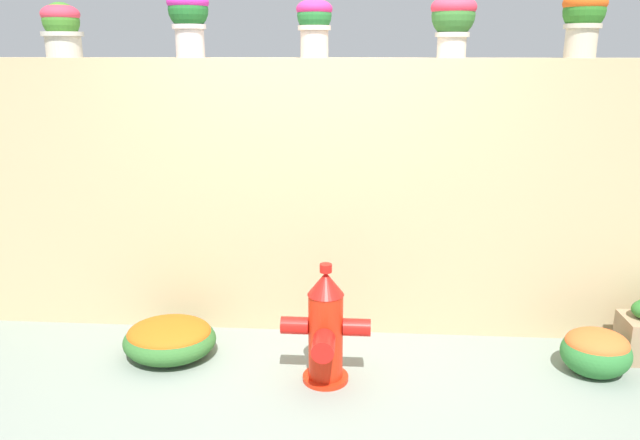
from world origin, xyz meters
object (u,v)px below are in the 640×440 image
(flower_bush_left, at_px, (596,350))
(flower_bush_right, at_px, (170,338))
(potted_plant_1, at_px, (62,27))
(potted_plant_2, at_px, (188,15))
(potted_plant_3, at_px, (314,21))
(potted_plant_5, at_px, (584,16))
(potted_plant_4, at_px, (453,18))
(fire_hydrant, at_px, (325,330))

(flower_bush_left, bearing_deg, flower_bush_right, 179.64)
(potted_plant_1, relative_size, potted_plant_2, 0.83)
(potted_plant_2, xyz_separation_m, potted_plant_3, (0.86, -0.01, -0.05))
(potted_plant_2, height_order, potted_plant_5, potted_plant_2)
(potted_plant_4, distance_m, flower_bush_right, 2.87)
(fire_hydrant, distance_m, flower_bush_left, 1.75)
(potted_plant_5, distance_m, fire_hydrant, 2.66)
(flower_bush_left, bearing_deg, potted_plant_4, 143.95)
(potted_plant_2, xyz_separation_m, flower_bush_right, (-0.08, -0.63, -2.10))
(potted_plant_1, relative_size, potted_plant_5, 0.86)
(potted_plant_5, distance_m, flower_bush_right, 3.49)
(potted_plant_3, bearing_deg, flower_bush_right, -146.53)
(potted_plant_4, bearing_deg, potted_plant_2, -178.93)
(potted_plant_5, relative_size, fire_hydrant, 0.56)
(potted_plant_1, xyz_separation_m, flower_bush_left, (3.64, -0.70, -2.01))
(potted_plant_1, xyz_separation_m, potted_plant_3, (1.79, -0.07, 0.03))
(potted_plant_1, distance_m, potted_plant_3, 1.79)
(potted_plant_3, xyz_separation_m, fire_hydrant, (0.13, -0.86, -1.85))
(potted_plant_2, height_order, potted_plant_3, potted_plant_2)
(potted_plant_3, distance_m, flower_bush_left, 2.83)
(potted_plant_1, distance_m, flower_bush_left, 4.22)
(potted_plant_5, bearing_deg, potted_plant_2, -178.94)
(potted_plant_2, distance_m, potted_plant_4, 1.78)
(flower_bush_right, bearing_deg, potted_plant_1, 141.18)
(potted_plant_4, distance_m, flower_bush_left, 2.36)
(fire_hydrant, bearing_deg, potted_plant_5, 29.23)
(flower_bush_right, bearing_deg, fire_hydrant, -12.84)
(potted_plant_5, height_order, fire_hydrant, potted_plant_5)
(flower_bush_right, bearing_deg, flower_bush_left, -0.36)
(potted_plant_4, xyz_separation_m, flower_bush_right, (-1.86, -0.66, -2.08))
(potted_plant_3, bearing_deg, potted_plant_2, 179.45)
(potted_plant_3, height_order, flower_bush_right, potted_plant_3)
(fire_hydrant, height_order, flower_bush_right, fire_hydrant)
(potted_plant_1, bearing_deg, potted_plant_3, -2.15)
(potted_plant_3, bearing_deg, potted_plant_5, 1.83)
(potted_plant_1, relative_size, fire_hydrant, 0.48)
(potted_plant_2, relative_size, flower_bush_left, 1.03)
(potted_plant_3, xyz_separation_m, flower_bush_right, (-0.94, -0.62, -2.06))
(potted_plant_4, bearing_deg, flower_bush_right, -160.46)
(potted_plant_4, height_order, flower_bush_left, potted_plant_4)
(fire_hydrant, bearing_deg, flower_bush_left, 7.48)
(potted_plant_3, bearing_deg, potted_plant_1, 177.85)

